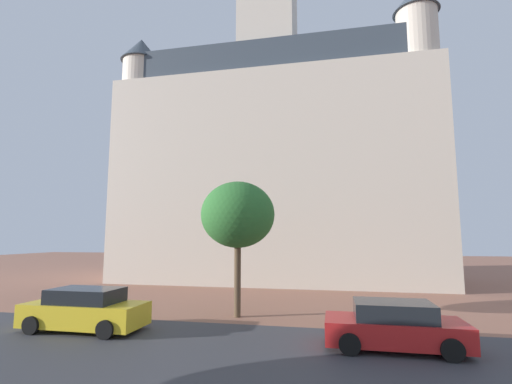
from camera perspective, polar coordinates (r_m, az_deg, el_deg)
The scene contains 6 objects.
ground_plane at distance 13.74m, azimuth 0.70°, elevation -21.58°, with size 120.00×120.00×0.00m, color #93604C.
street_asphalt_strip at distance 11.60m, azimuth -1.70°, elevation -24.34°, with size 120.00×7.56×0.00m, color #38383D.
landmark_building at distance 30.98m, azimuth 3.05°, elevation 5.30°, with size 24.77×10.97×34.73m.
car_red at distance 12.87m, azimuth 20.74°, elevation -19.01°, with size 4.20×2.10×1.43m.
car_yellow at distance 15.68m, azimuth -25.15°, elevation -16.37°, with size 4.48×2.01×1.53m.
tree_curb_far at distance 16.38m, azimuth -2.86°, elevation -3.62°, with size 3.30×3.30×5.93m.
Camera 1 is at (2.59, -3.05, 3.46)m, focal length 25.58 mm.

